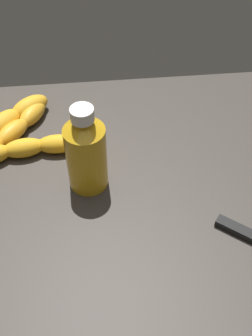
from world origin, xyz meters
The scene contains 2 objects.
ground_plane centered at (0.00, 0.00, -2.40)cm, with size 99.03×57.08×4.80cm, color #38332D.
honey_bottle centered at (9.06, -1.68, 6.90)cm, with size 6.20×6.20×15.09cm.
Camera 1 is at (7.41, 40.94, 50.16)cm, focal length 43.48 mm.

